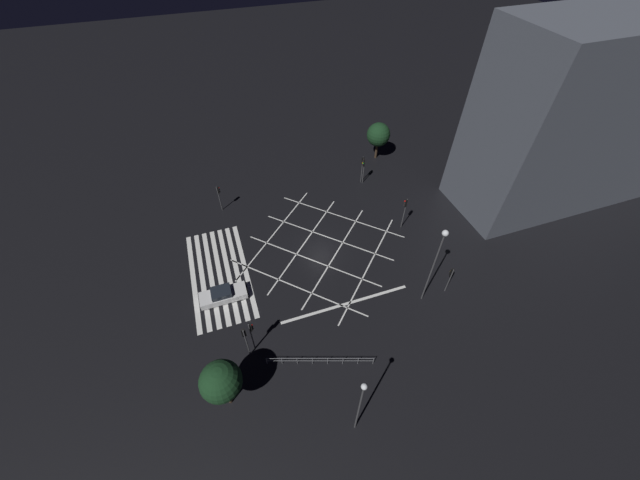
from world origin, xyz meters
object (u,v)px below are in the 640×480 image
object	(u,v)px
traffic_light_ne_main	(451,275)
traffic_light_nw_cross	(363,166)
traffic_light_nw_main	(363,165)
traffic_light_median_north	(405,208)
waiting_car	(223,295)
traffic_light_sw_cross	(219,193)
street_tree_near	(221,381)
street_tree_far	(378,135)
traffic_light_se_cross	(251,332)
street_lamp_west	(360,403)
street_lamp_east	(438,253)
traffic_light_se_main	(245,337)

from	to	relation	value
traffic_light_ne_main	traffic_light_nw_cross	bearing A→B (deg)	2.64
traffic_light_nw_main	traffic_light_ne_main	distance (m)	19.27
traffic_light_median_north	waiting_car	size ratio (longest dim) A/B	0.94
traffic_light_sw_cross	street_tree_near	bearing A→B (deg)	-96.76
traffic_light_sw_cross	traffic_light_median_north	bearing A→B (deg)	-27.07
traffic_light_nw_cross	street_tree_far	distance (m)	6.64
traffic_light_median_north	traffic_light_se_cross	distance (m)	21.87
traffic_light_median_north	traffic_light_nw_main	xyz separation A→B (m)	(-9.58, -1.00, -0.22)
traffic_light_se_cross	street_tree_near	bearing A→B (deg)	-126.50
traffic_light_nw_main	street_lamp_west	bearing A→B (deg)	-24.23
traffic_light_ne_main	traffic_light_se_cross	world-z (taller)	traffic_light_se_cross
traffic_light_nw_main	traffic_light_ne_main	bearing A→B (deg)	2.87
street_lamp_east	street_tree_far	world-z (taller)	street_lamp_east
traffic_light_nw_main	street_lamp_west	world-z (taller)	street_lamp_west
traffic_light_se_main	street_lamp_east	bearing A→B (deg)	-89.28
traffic_light_ne_main	street_lamp_east	bearing A→B (deg)	93.15
traffic_light_nw_main	street_tree_near	world-z (taller)	street_tree_near
traffic_light_se_main	traffic_light_nw_main	world-z (taller)	traffic_light_se_main
street_lamp_east	street_tree_near	xyz separation A→B (m)	(3.78, -19.73, -2.92)
traffic_light_median_north	street_lamp_west	xyz separation A→B (m)	(18.63, -13.69, 2.20)
street_lamp_east	street_tree_near	world-z (taller)	street_lamp_east
traffic_light_median_north	street_tree_near	xyz separation A→B (m)	(13.60, -22.49, 0.95)
traffic_light_nw_cross	traffic_light_ne_main	distance (m)	19.17
traffic_light_ne_main	street_lamp_west	size ratio (longest dim) A/B	0.41
traffic_light_ne_main	street_lamp_east	xyz separation A→B (m)	(0.15, -2.73, 4.51)
traffic_light_se_main	traffic_light_se_cross	distance (m)	0.70
traffic_light_nw_cross	traffic_light_nw_main	distance (m)	0.24
traffic_light_nw_main	street_tree_far	distance (m)	6.60
traffic_light_nw_cross	street_tree_near	xyz separation A→B (m)	(23.08, -21.57, 1.38)
street_lamp_east	traffic_light_ne_main	bearing A→B (deg)	93.15
traffic_light_nw_main	waiting_car	bearing A→B (deg)	-57.65
traffic_light_sw_cross	traffic_light_nw_main	xyz separation A→B (m)	(0.48, 18.69, 0.27)
traffic_light_nw_main	traffic_light_ne_main	size ratio (longest dim) A/B	1.17
traffic_light_median_north	traffic_light_nw_main	distance (m)	9.63
traffic_light_ne_main	street_lamp_east	size ratio (longest dim) A/B	0.35
street_lamp_west	traffic_light_median_north	bearing A→B (deg)	143.68
street_lamp_west	waiting_car	size ratio (longest dim) A/B	1.80
traffic_light_ne_main	waiting_car	xyz separation A→B (m)	(-6.24, -21.50, -1.80)
traffic_light_sw_cross	street_tree_near	size ratio (longest dim) A/B	0.64
traffic_light_se_main	street_lamp_west	world-z (taller)	street_lamp_west
street_lamp_west	waiting_car	distance (m)	17.72
traffic_light_median_north	traffic_light_se_main	size ratio (longest dim) A/B	1.05
traffic_light_se_main	traffic_light_nw_cross	size ratio (longest dim) A/B	1.11
traffic_light_se_main	traffic_light_sw_cross	size ratio (longest dim) A/B	1.14
traffic_light_sw_cross	traffic_light_se_cross	world-z (taller)	traffic_light_se_cross
traffic_light_sw_cross	street_lamp_east	bearing A→B (deg)	-49.59
traffic_light_nw_main	traffic_light_se_main	bearing A→B (deg)	-44.40
traffic_light_se_cross	traffic_light_median_north	bearing A→B (deg)	26.31
traffic_light_median_north	traffic_light_sw_cross	bearing A→B (deg)	-27.07
traffic_light_median_north	traffic_light_nw_cross	xyz separation A→B (m)	(-9.49, -0.92, -0.43)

